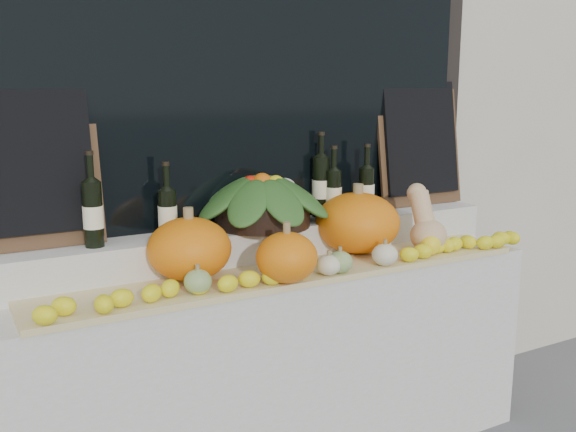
% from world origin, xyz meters
% --- Properties ---
extents(display_sill, '(2.30, 0.55, 0.88)m').
position_xyz_m(display_sill, '(0.00, 1.52, 0.44)').
color(display_sill, silver).
rests_on(display_sill, ground).
extents(rear_tier, '(2.30, 0.25, 0.16)m').
position_xyz_m(rear_tier, '(0.00, 1.68, 0.96)').
color(rear_tier, silver).
rests_on(rear_tier, display_sill).
extents(straw_bedding, '(2.10, 0.32, 0.02)m').
position_xyz_m(straw_bedding, '(0.00, 1.40, 0.89)').
color(straw_bedding, tan).
rests_on(straw_bedding, display_sill).
extents(pumpkin_left, '(0.42, 0.42, 0.24)m').
position_xyz_m(pumpkin_left, '(-0.41, 1.49, 1.03)').
color(pumpkin_left, orange).
rests_on(pumpkin_left, straw_bedding).
extents(pumpkin_right, '(0.40, 0.40, 0.27)m').
position_xyz_m(pumpkin_right, '(0.39, 1.52, 1.04)').
color(pumpkin_right, orange).
rests_on(pumpkin_right, straw_bedding).
extents(pumpkin_center, '(0.29, 0.29, 0.19)m').
position_xyz_m(pumpkin_center, '(-0.10, 1.28, 1.00)').
color(pumpkin_center, orange).
rests_on(pumpkin_center, straw_bedding).
extents(butternut_squash, '(0.16, 0.22, 0.30)m').
position_xyz_m(butternut_squash, '(0.67, 1.39, 1.02)').
color(butternut_squash, '#DFB383').
rests_on(butternut_squash, straw_bedding).
extents(decorative_gourds, '(1.18, 0.14, 0.14)m').
position_xyz_m(decorative_gourds, '(0.09, 1.29, 0.95)').
color(decorative_gourds, '#2E6B20').
rests_on(decorative_gourds, straw_bedding).
extents(lemon_heap, '(2.20, 0.16, 0.06)m').
position_xyz_m(lemon_heap, '(0.00, 1.29, 0.94)').
color(lemon_heap, yellow).
rests_on(lemon_heap, straw_bedding).
extents(produce_bowl, '(0.63, 0.63, 0.24)m').
position_xyz_m(produce_bowl, '(-0.01, 1.66, 1.15)').
color(produce_bowl, black).
rests_on(produce_bowl, rear_tier).
extents(wine_bottle_far_left, '(0.08, 0.08, 0.36)m').
position_xyz_m(wine_bottle_far_left, '(-0.73, 1.64, 1.17)').
color(wine_bottle_far_left, black).
rests_on(wine_bottle_far_left, rear_tier).
extents(wine_bottle_near_left, '(0.08, 0.08, 0.30)m').
position_xyz_m(wine_bottle_near_left, '(-0.43, 1.66, 1.14)').
color(wine_bottle_near_left, black).
rests_on(wine_bottle_near_left, rear_tier).
extents(wine_bottle_tall, '(0.08, 0.08, 0.39)m').
position_xyz_m(wine_bottle_tall, '(0.32, 1.72, 1.18)').
color(wine_bottle_tall, black).
rests_on(wine_bottle_tall, rear_tier).
extents(wine_bottle_near_right, '(0.08, 0.08, 0.33)m').
position_xyz_m(wine_bottle_near_right, '(0.36, 1.67, 1.15)').
color(wine_bottle_near_right, black).
rests_on(wine_bottle_near_right, rear_tier).
extents(wine_bottle_far_right, '(0.08, 0.08, 0.33)m').
position_xyz_m(wine_bottle_far_right, '(0.54, 1.66, 1.15)').
color(wine_bottle_far_right, black).
rests_on(wine_bottle_far_right, rear_tier).
extents(chalkboard_left, '(0.50, 0.12, 0.62)m').
position_xyz_m(chalkboard_left, '(-0.92, 1.74, 1.36)').
color(chalkboard_left, '#4C331E').
rests_on(chalkboard_left, rear_tier).
extents(chalkboard_right, '(0.50, 0.12, 0.62)m').
position_xyz_m(chalkboard_right, '(0.92, 1.74, 1.36)').
color(chalkboard_right, '#4C331E').
rests_on(chalkboard_right, rear_tier).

